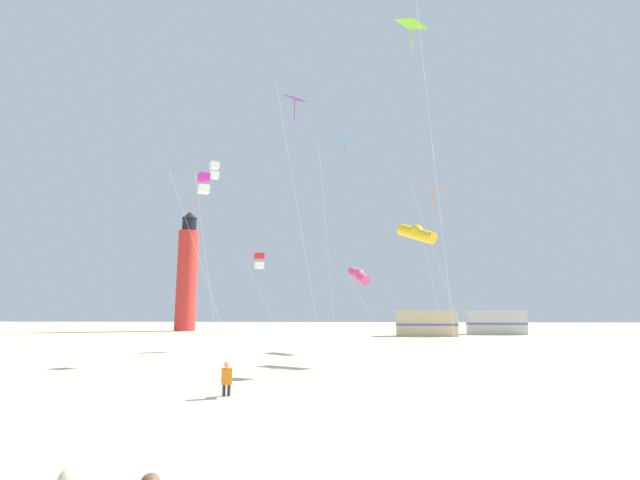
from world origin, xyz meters
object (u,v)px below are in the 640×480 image
object	(u,v)px
kite_flyer_standing	(227,378)
kite_tube_rainbow	(359,275)
lighthouse_distant	(187,274)
rv_van_silver	(496,322)
kite_diamond_violet	(295,111)
kite_box_white	(214,171)
rv_van_tan	(426,323)
kite_diamond_cyan	(343,150)
kite_diamond_lime	(413,40)
kite_tube_gold	(417,233)
kite_diamond_orange	(434,195)
kite_box_scarlet	(259,261)
kite_box_magenta	(204,184)

from	to	relation	value
kite_flyer_standing	kite_tube_rainbow	size ratio (longest dim) A/B	0.20
lighthouse_distant	rv_van_silver	world-z (taller)	lighthouse_distant
kite_diamond_violet	lighthouse_distant	size ratio (longest dim) A/B	0.81
kite_box_white	rv_van_tan	world-z (taller)	kite_box_white
kite_diamond_cyan	rv_van_silver	distance (m)	34.35
rv_van_tan	lighthouse_distant	bearing A→B (deg)	161.50
kite_diamond_lime	lighthouse_distant	xyz separation A→B (m)	(-24.74, 46.28, -4.64)
kite_tube_rainbow	kite_box_white	bearing A→B (deg)	-167.89
kite_flyer_standing	kite_tube_gold	distance (m)	14.92
kite_diamond_orange	kite_diamond_lime	bearing A→B (deg)	-105.31
kite_diamond_lime	lighthouse_distant	distance (m)	52.68
kite_box_white	kite_flyer_standing	bearing A→B (deg)	-70.40
kite_diamond_lime	lighthouse_distant	world-z (taller)	lighthouse_distant
kite_flyer_standing	kite_box_scarlet	distance (m)	18.72
kite_tube_rainbow	kite_box_scarlet	bearing A→B (deg)	172.78
kite_box_white	kite_tube_rainbow	bearing A→B (deg)	12.11
kite_box_white	kite_diamond_violet	distance (m)	10.86
kite_tube_gold	rv_van_silver	bearing A→B (deg)	64.69
kite_tube_rainbow	kite_diamond_lime	bearing A→B (deg)	-84.58
kite_box_white	kite_diamond_lime	bearing A→B (deg)	-51.25
kite_diamond_orange	kite_box_magenta	size ratio (longest dim) A/B	0.87
kite_diamond_cyan	lighthouse_distant	world-z (taller)	lighthouse_distant
kite_flyer_standing	rv_van_tan	xyz separation A→B (m)	(12.77, 35.44, 0.78)
kite_diamond_violet	kite_box_white	bearing A→B (deg)	127.76
kite_box_white	lighthouse_distant	distance (m)	34.72
kite_box_magenta	lighthouse_distant	size ratio (longest dim) A/B	0.63
kite_box_scarlet	kite_tube_gold	xyz separation A→B (m)	(10.51, -6.92, 0.78)
kite_tube_gold	kite_diamond_orange	world-z (taller)	kite_diamond_orange
rv_van_silver	kite_box_scarlet	bearing A→B (deg)	-134.42
kite_flyer_standing	kite_diamond_lime	distance (m)	13.50
kite_box_white	kite_diamond_orange	world-z (taller)	kite_box_white
kite_diamond_orange	lighthouse_distant	size ratio (longest dim) A/B	0.55
kite_diamond_cyan	kite_tube_rainbow	bearing A→B (deg)	76.90
kite_diamond_orange	kite_box_white	bearing A→B (deg)	152.76
kite_box_scarlet	kite_diamond_violet	size ratio (longest dim) A/B	0.52
kite_box_magenta	rv_van_tan	distance (m)	32.25
kite_flyer_standing	kite_diamond_cyan	world-z (taller)	kite_diamond_cyan
kite_box_magenta	rv_van_tan	world-z (taller)	kite_box_magenta
kite_tube_gold	rv_van_tan	size ratio (longest dim) A/B	1.22
kite_diamond_cyan	kite_box_white	world-z (taller)	kite_diamond_cyan
kite_diamond_cyan	kite_box_magenta	world-z (taller)	kite_diamond_cyan
lighthouse_distant	kite_tube_rainbow	bearing A→B (deg)	-52.01
kite_tube_rainbow	rv_van_silver	distance (m)	28.44
kite_box_scarlet	kite_tube_rainbow	size ratio (longest dim) A/B	1.18
rv_van_tan	kite_box_white	bearing A→B (deg)	-129.82
kite_tube_rainbow	kite_diamond_orange	size ratio (longest dim) A/B	0.65
kite_box_scarlet	kite_tube_rainbow	bearing A→B (deg)	-7.22
kite_flyer_standing	kite_box_magenta	size ratio (longest dim) A/B	0.11
kite_diamond_lime	kite_diamond_cyan	bearing A→B (deg)	101.98
kite_box_white	kite_box_magenta	xyz separation A→B (m)	(1.02, -5.16, -2.45)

